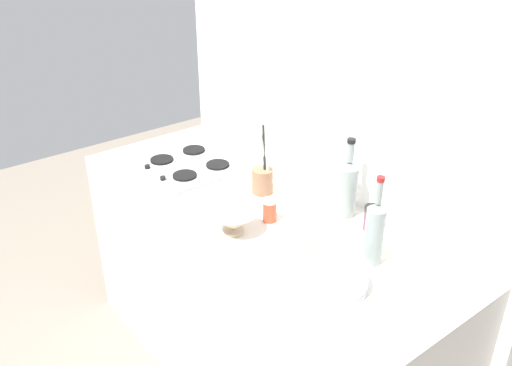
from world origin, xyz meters
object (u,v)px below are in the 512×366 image
Objects in this scene: utensil_crock at (263,179)px; condiment_jar_front at (270,210)px; condiment_jar_rear at (372,218)px; stovetop_hob at (190,165)px; wine_bottle_leftmost at (375,231)px; plate_stack at (335,280)px; butter_dish at (302,243)px; mixing_bowl at (233,221)px; wine_bottle_mid_left at (347,186)px.

utensil_crock is 3.20× the size of condiment_jar_front.
condiment_jar_rear is (0.48, 0.14, -0.01)m from utensil_crock.
condiment_jar_rear reaches higher than stovetop_hob.
wine_bottle_leftmost reaches higher than condiment_jar_front.
plate_stack is at bearing -84.35° from wine_bottle_leftmost.
utensil_crock is (-0.64, 0.21, 0.04)m from plate_stack.
condiment_jar_rear reaches higher than butter_dish.
utensil_crock reaches higher than stovetop_hob.
plate_stack is 1.50× the size of butter_dish.
utensil_crock is at bearing 122.09° from mixing_bowl.
wine_bottle_leftmost is 1.02× the size of wine_bottle_mid_left.
butter_dish is 0.30m from condiment_jar_rear.
stovetop_hob is 2.31× the size of mixing_bowl.
stovetop_hob is 2.82× the size of butter_dish.
wine_bottle_mid_left is 0.16m from condiment_jar_rear.
stovetop_hob is at bearing 174.99° from plate_stack.
mixing_bowl is at bearing -125.99° from condiment_jar_rear.
condiment_jar_front is at bearing -165.83° from wine_bottle_leftmost.
wine_bottle_mid_left reaches higher than plate_stack.
utensil_crock is at bearing 148.21° from condiment_jar_front.
condiment_jar_front is at bearing 168.42° from plate_stack.
butter_dish is at bearing -76.00° from wine_bottle_mid_left.
butter_dish is at bearing 164.72° from plate_stack.
stovetop_hob is 1.04m from plate_stack.
mixing_bowl is at bearing -111.51° from wine_bottle_mid_left.
stovetop_hob is 4.35× the size of condiment_jar_front.
wine_bottle_mid_left is at bearing 150.11° from wine_bottle_leftmost.
mixing_bowl reaches higher than plate_stack.
stovetop_hob is 4.09× the size of condiment_jar_rear.
mixing_bowl is at bearing -15.59° from stovetop_hob.
plate_stack is 0.47m from mixing_bowl.
condiment_jar_front is at bearing -119.02° from wine_bottle_mid_left.
condiment_jar_front is at bearing 0.07° from stovetop_hob.
wine_bottle_leftmost is at bearing 34.11° from butter_dish.
wine_bottle_leftmost reaches higher than stovetop_hob.
mixing_bowl is at bearing -149.10° from wine_bottle_leftmost.
plate_stack is at bearing -5.01° from stovetop_hob.
utensil_crock is at bearing -163.70° from condiment_jar_rear.
condiment_jar_front is at bearing 172.23° from butter_dish.
mixing_bowl is 1.77× the size of condiment_jar_rear.
wine_bottle_leftmost is 1.88× the size of mixing_bowl.
condiment_jar_front is 0.94× the size of condiment_jar_rear.
wine_bottle_leftmost is 1.10× the size of utensil_crock.
condiment_jar_front reaches higher than mixing_bowl.
butter_dish is 0.48× the size of utensil_crock.
butter_dish is at bearing -2.09° from stovetop_hob.
plate_stack is 0.23m from butter_dish.
plate_stack reaches higher than stovetop_hob.
plate_stack is 0.47m from wine_bottle_mid_left.
plate_stack is 2.31× the size of condiment_jar_front.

